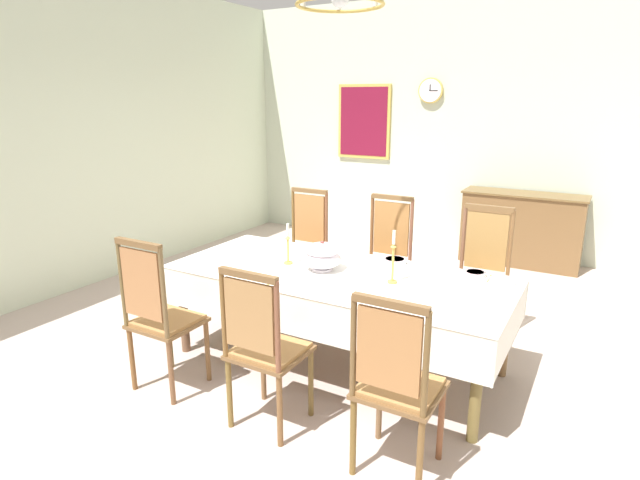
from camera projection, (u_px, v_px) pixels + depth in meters
ground at (343, 358)px, 4.19m from camera, size 6.47×7.05×0.04m
back_wall at (470, 127)px, 6.73m from camera, size 6.47×0.08×3.31m
left_wall at (63, 135)px, 5.31m from camera, size 0.08×7.05×3.31m
dining_table at (337, 282)px, 3.91m from camera, size 2.55×1.09×0.75m
tablecloth at (337, 281)px, 3.91m from camera, size 2.57×1.11×0.30m
chair_south_a at (159, 313)px, 3.56m from camera, size 0.44×0.42×1.14m
chair_north_a at (303, 246)px, 5.15m from camera, size 0.44×0.42×1.15m
chair_south_b at (264, 345)px, 3.15m from camera, size 0.44×0.42×1.08m
chair_north_b at (385, 259)px, 4.73m from camera, size 0.44×0.42×1.17m
chair_south_c at (396, 382)px, 2.73m from camera, size 0.44×0.42×1.08m
chair_north_c at (481, 274)px, 4.32m from camera, size 0.44×0.42×1.16m
soup_tureen at (322, 256)px, 3.92m from camera, size 0.29×0.29×0.23m
candlestick_west at (288, 248)px, 4.06m from camera, size 0.07×0.07×0.33m
candlestick_east at (393, 262)px, 3.63m from camera, size 0.07×0.07×0.39m
bowl_near_left at (475, 273)px, 3.81m from camera, size 0.16×0.16×0.04m
bowl_near_right at (287, 283)px, 3.62m from camera, size 0.18×0.18×0.03m
bowl_far_left at (395, 261)px, 4.10m from camera, size 0.18×0.18×0.04m
bowl_far_right at (503, 280)px, 3.67m from camera, size 0.18×0.18×0.03m
spoon_primary at (491, 277)px, 3.78m from camera, size 0.03×0.18×0.01m
spoon_secondary at (275, 281)px, 3.70m from camera, size 0.03×0.18×0.01m
sideboard at (521, 229)px, 6.39m from camera, size 1.44×0.48×0.90m
mounted_clock at (431, 91)px, 6.80m from camera, size 0.33×0.06×0.33m
framed_painting at (364, 122)px, 7.38m from camera, size 0.80×0.05×1.04m
chandelier at (340, 3)px, 3.39m from camera, size 0.61×0.60×0.66m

